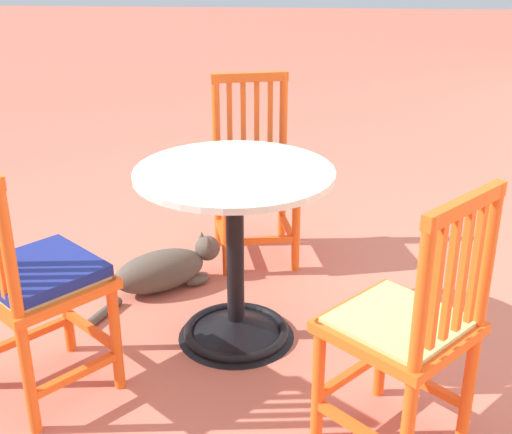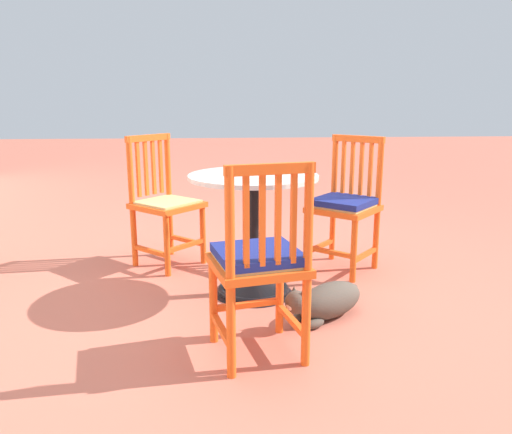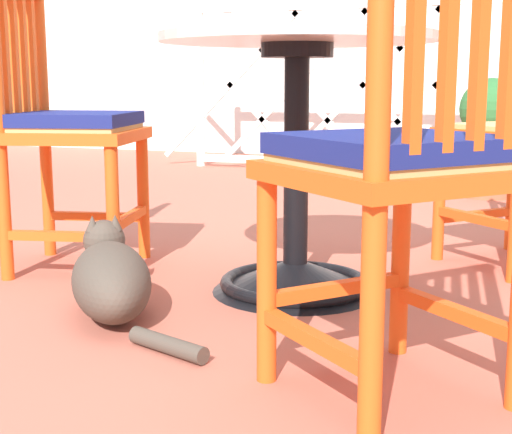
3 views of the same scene
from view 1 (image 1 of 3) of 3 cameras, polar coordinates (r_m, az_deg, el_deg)
ground_plane at (r=3.00m, az=-3.27°, el=-8.50°), size 24.00×24.00×0.00m
cafe_table at (r=2.75m, az=-1.71°, el=-4.87°), size 0.76×0.76×0.73m
orange_chair_near_fence at (r=2.48m, az=-17.88°, el=-5.14°), size 0.56×0.56×0.91m
orange_chair_at_corner at (r=2.17m, az=12.39°, el=-9.19°), size 0.57×0.57×0.91m
orange_chair_facing_out at (r=3.38m, az=-0.10°, el=3.66°), size 0.48×0.48×0.91m
tabby_cat at (r=3.23m, az=-7.38°, el=-4.31°), size 0.58×0.53×0.23m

